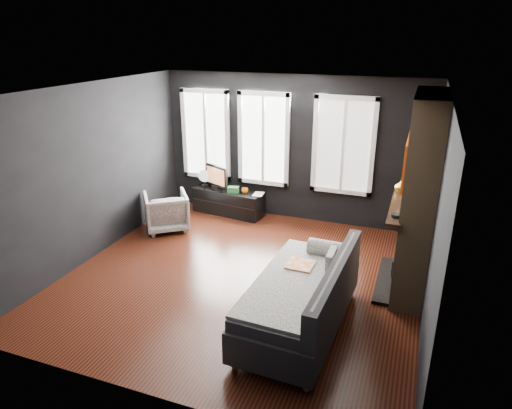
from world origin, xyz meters
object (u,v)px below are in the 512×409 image
(mug, at_px, (245,190))
(book, at_px, (254,188))
(armchair, at_px, (166,209))
(sofa, at_px, (300,293))
(monitor, at_px, (217,176))
(media_console, at_px, (228,202))
(mantel_vase, at_px, (402,186))

(mug, xyz_separation_m, book, (0.19, -0.01, 0.06))
(armchair, distance_m, book, 1.68)
(sofa, relative_size, monitor, 3.67)
(sofa, height_order, mug, sofa)
(media_console, relative_size, mug, 11.09)
(media_console, xyz_separation_m, monitor, (-0.24, -0.00, 0.51))
(sofa, bearing_deg, book, 122.40)
(media_console, bearing_deg, armchair, -117.25)
(monitor, relative_size, mantel_vase, 3.03)
(armchair, xyz_separation_m, book, (1.31, 1.02, 0.24))
(monitor, relative_size, book, 2.39)
(armchair, distance_m, mug, 1.54)
(book, distance_m, mantel_vase, 3.00)
(book, bearing_deg, media_console, 173.50)
(mantel_vase, bearing_deg, sofa, -116.19)
(media_console, height_order, book, book)
(monitor, height_order, mug, monitor)
(sofa, xyz_separation_m, media_console, (-2.30, 3.12, -0.23))
(book, xyz_separation_m, mantel_vase, (2.69, -1.13, 0.71))
(sofa, xyz_separation_m, mug, (-1.93, 3.07, 0.08))
(sofa, xyz_separation_m, book, (-1.74, 3.06, 0.14))
(sofa, relative_size, media_console, 1.54)
(armchair, height_order, monitor, monitor)
(media_console, distance_m, mug, 0.49)
(mug, distance_m, mantel_vase, 3.19)
(monitor, bearing_deg, mug, 20.52)
(media_console, relative_size, monitor, 2.38)
(mantel_vase, bearing_deg, book, 157.29)
(media_console, height_order, monitor, monitor)
(mug, xyz_separation_m, mantel_vase, (2.88, -1.14, 0.77))
(armchair, height_order, mug, armchair)
(sofa, height_order, mantel_vase, mantel_vase)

